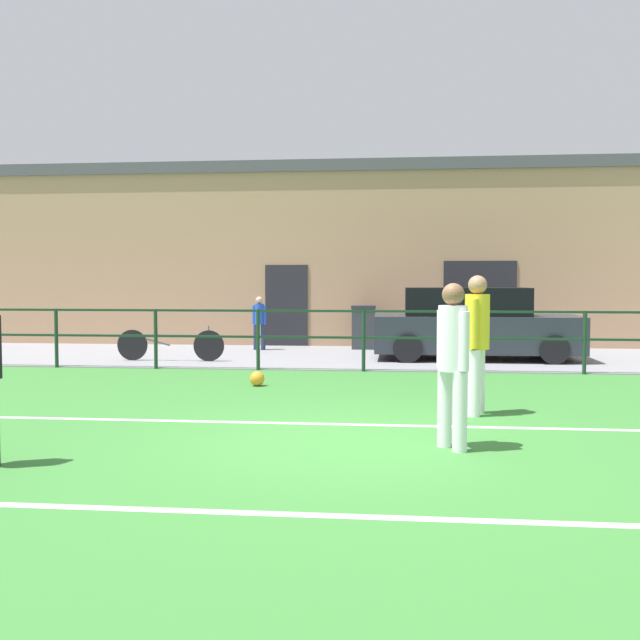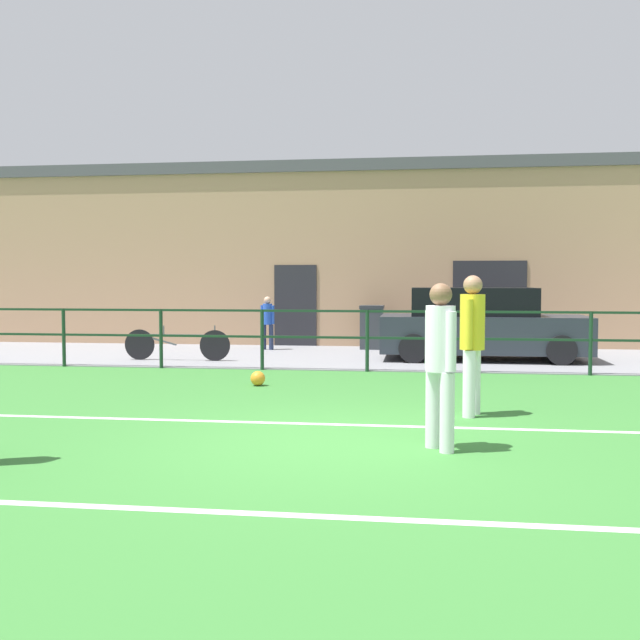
{
  "view_description": "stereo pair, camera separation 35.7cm",
  "coord_description": "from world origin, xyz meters",
  "px_view_note": "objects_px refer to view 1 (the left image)",
  "views": [
    {
      "loc": [
        0.61,
        -7.54,
        1.69
      ],
      "look_at": [
        -0.59,
        3.79,
        1.08
      ],
      "focal_mm": 40.87,
      "sensor_mm": 36.0,
      "label": 1
    },
    {
      "loc": [
        0.96,
        -7.5,
        1.69
      ],
      "look_at": [
        -0.59,
        3.79,
        1.08
      ],
      "focal_mm": 40.87,
      "sensor_mm": 36.0,
      "label": 2
    }
  ],
  "objects_px": {
    "player_striker": "(453,355)",
    "player_winger": "(477,336)",
    "parked_car_red": "(473,325)",
    "soccer_ball_match": "(257,379)",
    "spectator_child": "(259,320)",
    "trash_bin_0": "(364,327)",
    "bicycle_parked_0": "(170,345)"
  },
  "relations": [
    {
      "from": "player_striker",
      "to": "player_winger",
      "type": "relative_size",
      "value": 0.95
    },
    {
      "from": "player_striker",
      "to": "parked_car_red",
      "type": "distance_m",
      "value": 8.48
    },
    {
      "from": "soccer_ball_match",
      "to": "spectator_child",
      "type": "relative_size",
      "value": 0.18
    },
    {
      "from": "player_winger",
      "to": "trash_bin_0",
      "type": "bearing_deg",
      "value": -148.94
    },
    {
      "from": "bicycle_parked_0",
      "to": "trash_bin_0",
      "type": "relative_size",
      "value": 2.14
    },
    {
      "from": "spectator_child",
      "to": "soccer_ball_match",
      "type": "bearing_deg",
      "value": 111.09
    },
    {
      "from": "parked_car_red",
      "to": "soccer_ball_match",
      "type": "bearing_deg",
      "value": -132.03
    },
    {
      "from": "soccer_ball_match",
      "to": "bicycle_parked_0",
      "type": "xyz_separation_m",
      "value": [
        -2.48,
        3.28,
        0.24
      ]
    },
    {
      "from": "player_winger",
      "to": "bicycle_parked_0",
      "type": "bearing_deg",
      "value": -114.62
    },
    {
      "from": "parked_car_red",
      "to": "player_striker",
      "type": "bearing_deg",
      "value": -97.26
    },
    {
      "from": "player_winger",
      "to": "spectator_child",
      "type": "bearing_deg",
      "value": -132.72
    },
    {
      "from": "player_striker",
      "to": "trash_bin_0",
      "type": "xyz_separation_m",
      "value": [
        -1.37,
        10.5,
        -0.39
      ]
    },
    {
      "from": "soccer_ball_match",
      "to": "bicycle_parked_0",
      "type": "bearing_deg",
      "value": 127.14
    },
    {
      "from": "player_striker",
      "to": "spectator_child",
      "type": "relative_size",
      "value": 1.29
    },
    {
      "from": "player_winger",
      "to": "spectator_child",
      "type": "relative_size",
      "value": 1.36
    },
    {
      "from": "spectator_child",
      "to": "bicycle_parked_0",
      "type": "relative_size",
      "value": 0.56
    },
    {
      "from": "parked_car_red",
      "to": "trash_bin_0",
      "type": "bearing_deg",
      "value": 139.31
    },
    {
      "from": "player_winger",
      "to": "spectator_child",
      "type": "distance_m",
      "value": 9.14
    },
    {
      "from": "bicycle_parked_0",
      "to": "trash_bin_0",
      "type": "xyz_separation_m",
      "value": [
        3.9,
        3.1,
        0.2
      ]
    },
    {
      "from": "player_striker",
      "to": "parked_car_red",
      "type": "xyz_separation_m",
      "value": [
        1.07,
        8.41,
        -0.2
      ]
    },
    {
      "from": "player_striker",
      "to": "soccer_ball_match",
      "type": "distance_m",
      "value": 5.05
    },
    {
      "from": "player_winger",
      "to": "soccer_ball_match",
      "type": "relative_size",
      "value": 7.42
    },
    {
      "from": "soccer_ball_match",
      "to": "parked_car_red",
      "type": "xyz_separation_m",
      "value": [
        3.86,
        4.28,
        0.63
      ]
    },
    {
      "from": "bicycle_parked_0",
      "to": "parked_car_red",
      "type": "bearing_deg",
      "value": 9.03
    },
    {
      "from": "parked_car_red",
      "to": "trash_bin_0",
      "type": "xyz_separation_m",
      "value": [
        -2.44,
        2.1,
        -0.19
      ]
    },
    {
      "from": "player_striker",
      "to": "bicycle_parked_0",
      "type": "bearing_deg",
      "value": 1.77
    },
    {
      "from": "bicycle_parked_0",
      "to": "trash_bin_0",
      "type": "bearing_deg",
      "value": 38.48
    },
    {
      "from": "player_striker",
      "to": "bicycle_parked_0",
      "type": "height_order",
      "value": "player_striker"
    },
    {
      "from": "trash_bin_0",
      "to": "soccer_ball_match",
      "type": "bearing_deg",
      "value": -102.57
    },
    {
      "from": "spectator_child",
      "to": "parked_car_red",
      "type": "xyz_separation_m",
      "value": [
        4.94,
        -1.58,
        -0.01
      ]
    },
    {
      "from": "soccer_ball_match",
      "to": "trash_bin_0",
      "type": "height_order",
      "value": "trash_bin_0"
    },
    {
      "from": "spectator_child",
      "to": "trash_bin_0",
      "type": "height_order",
      "value": "spectator_child"
    }
  ]
}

